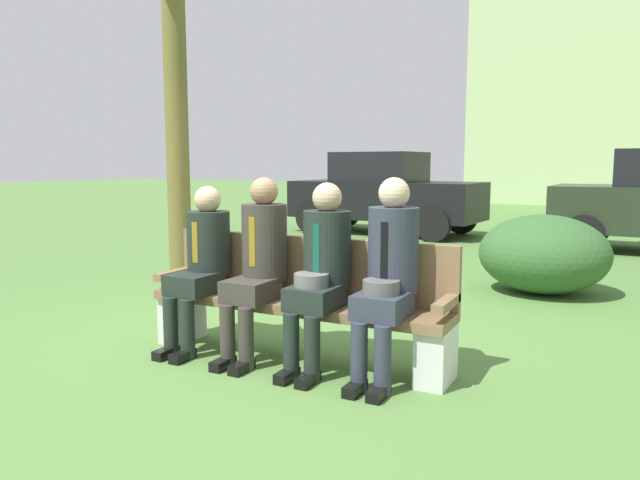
# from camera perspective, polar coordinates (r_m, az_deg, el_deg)

# --- Properties ---
(ground_plane) EXTENTS (80.00, 80.00, 0.00)m
(ground_plane) POSITION_cam_1_polar(r_m,az_deg,el_deg) (4.87, -4.60, -10.00)
(ground_plane) COLOR #4F7939
(park_bench) EXTENTS (2.34, 0.44, 0.90)m
(park_bench) POSITION_cam_1_polar(r_m,az_deg,el_deg) (4.47, -2.00, -5.77)
(park_bench) COLOR brown
(park_bench) RESTS_ON ground
(seated_man_leftmost) EXTENTS (0.34, 0.72, 1.27)m
(seated_man_leftmost) POSITION_cam_1_polar(r_m,az_deg,el_deg) (4.74, -11.27, -1.73)
(seated_man_leftmost) COLOR #1E2823
(seated_man_leftmost) RESTS_ON ground
(seated_man_centerleft) EXTENTS (0.34, 0.72, 1.35)m
(seated_man_centerleft) POSITION_cam_1_polar(r_m,az_deg,el_deg) (4.44, -5.90, -1.74)
(seated_man_centerleft) COLOR #38332D
(seated_man_centerleft) RESTS_ON ground
(seated_man_centerright) EXTENTS (0.34, 0.72, 1.32)m
(seated_man_centerright) POSITION_cam_1_polar(r_m,az_deg,el_deg) (4.17, 0.10, -2.56)
(seated_man_centerright) COLOR #1E2823
(seated_man_centerright) RESTS_ON ground
(seated_man_rightmost) EXTENTS (0.34, 0.72, 1.36)m
(seated_man_rightmost) POSITION_cam_1_polar(r_m,az_deg,el_deg) (3.97, 6.56, -2.81)
(seated_man_rightmost) COLOR #2D3342
(seated_man_rightmost) RESTS_ON ground
(shrub_near_bench) EXTENTS (1.42, 1.30, 0.88)m
(shrub_near_bench) POSITION_cam_1_polar(r_m,az_deg,el_deg) (7.11, 20.63, -1.27)
(shrub_near_bench) COLOR #325B2C
(shrub_near_bench) RESTS_ON ground
(parked_car_near) EXTENTS (4.02, 1.97, 1.68)m
(parked_car_near) POSITION_cam_1_polar(r_m,az_deg,el_deg) (12.44, 6.17, 4.48)
(parked_car_near) COLOR black
(parked_car_near) RESTS_ON ground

